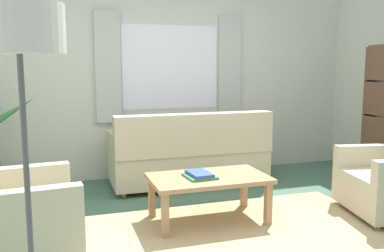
{
  "coord_description": "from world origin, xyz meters",
  "views": [
    {
      "loc": [
        -1.44,
        -3.14,
        1.45
      ],
      "look_at": [
        -0.19,
        0.7,
        0.87
      ],
      "focal_mm": 38.48,
      "sensor_mm": 36.0,
      "label": 1
    }
  ],
  "objects_px": {
    "coffee_table": "(209,182)",
    "standing_lamp": "(19,50)",
    "armchair_left": "(13,215)",
    "book_stack_on_table": "(200,175)",
    "couch": "(189,156)"
  },
  "relations": [
    {
      "from": "coffee_table",
      "to": "standing_lamp",
      "type": "bearing_deg",
      "value": -137.66
    },
    {
      "from": "armchair_left",
      "to": "book_stack_on_table",
      "type": "relative_size",
      "value": 3.05
    },
    {
      "from": "armchair_left",
      "to": "standing_lamp",
      "type": "relative_size",
      "value": 0.52
    },
    {
      "from": "couch",
      "to": "book_stack_on_table",
      "type": "distance_m",
      "value": 1.27
    },
    {
      "from": "couch",
      "to": "book_stack_on_table",
      "type": "xyz_separation_m",
      "value": [
        -0.29,
        -1.23,
        0.09
      ]
    },
    {
      "from": "couch",
      "to": "coffee_table",
      "type": "height_order",
      "value": "couch"
    },
    {
      "from": "book_stack_on_table",
      "to": "coffee_table",
      "type": "bearing_deg",
      "value": 8.04
    },
    {
      "from": "standing_lamp",
      "to": "book_stack_on_table",
      "type": "bearing_deg",
      "value": 43.94
    },
    {
      "from": "coffee_table",
      "to": "armchair_left",
      "type": "bearing_deg",
      "value": -170.1
    },
    {
      "from": "book_stack_on_table",
      "to": "standing_lamp",
      "type": "xyz_separation_m",
      "value": [
        -1.38,
        -1.33,
        1.07
      ]
    },
    {
      "from": "coffee_table",
      "to": "standing_lamp",
      "type": "xyz_separation_m",
      "value": [
        -1.48,
        -1.35,
        1.15
      ]
    },
    {
      "from": "armchair_left",
      "to": "standing_lamp",
      "type": "distance_m",
      "value": 1.59
    },
    {
      "from": "couch",
      "to": "armchair_left",
      "type": "xyz_separation_m",
      "value": [
        -1.87,
        -1.51,
        -0.01
      ]
    },
    {
      "from": "armchair_left",
      "to": "book_stack_on_table",
      "type": "xyz_separation_m",
      "value": [
        1.58,
        0.28,
        0.11
      ]
    },
    {
      "from": "couch",
      "to": "coffee_table",
      "type": "distance_m",
      "value": 1.23
    }
  ]
}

